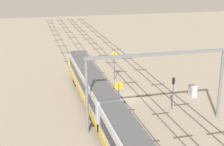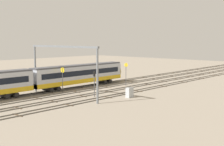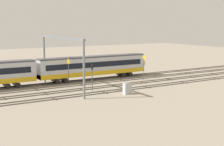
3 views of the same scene
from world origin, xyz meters
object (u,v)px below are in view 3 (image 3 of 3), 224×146
(speed_sign_far_trackside, at_px, (144,64))
(relay_cabinet, at_px, (127,89))
(speed_sign_mid_trackside, at_px, (68,67))
(overhead_gantry, at_px, (61,51))
(signal_light_trackside_departure, at_px, (92,74))

(speed_sign_far_trackside, distance_m, relay_cabinet, 14.63)
(speed_sign_mid_trackside, xyz_separation_m, relay_cabinet, (4.68, -13.17, -2.43))
(speed_sign_mid_trackside, relative_size, relay_cabinet, 2.73)
(overhead_gantry, distance_m, signal_light_trackside_departure, 6.83)
(speed_sign_mid_trackside, height_order, relay_cabinet, speed_sign_mid_trackside)
(speed_sign_mid_trackside, xyz_separation_m, speed_sign_far_trackside, (15.36, -3.49, 0.01))
(overhead_gantry, relative_size, signal_light_trackside_departure, 3.87)
(relay_cabinet, bearing_deg, speed_sign_mid_trackside, 109.55)
(speed_sign_far_trackside, xyz_separation_m, relay_cabinet, (-10.68, -9.68, -2.44))
(signal_light_trackside_departure, relative_size, relay_cabinet, 2.55)
(speed_sign_mid_trackside, bearing_deg, speed_sign_far_trackside, -12.79)
(overhead_gantry, relative_size, speed_sign_far_trackside, 3.49)
(overhead_gantry, distance_m, speed_sign_far_trackside, 18.78)
(signal_light_trackside_departure, height_order, relay_cabinet, signal_light_trackside_departure)
(speed_sign_far_trackside, bearing_deg, relay_cabinet, -137.81)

